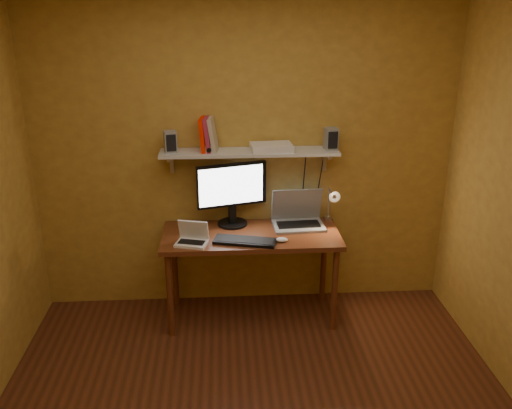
{
  "coord_description": "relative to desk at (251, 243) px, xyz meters",
  "views": [
    {
      "loc": [
        -0.18,
        -2.64,
        2.48
      ],
      "look_at": [
        0.06,
        1.18,
        1.03
      ],
      "focal_mm": 38.0,
      "sensor_mm": 36.0,
      "label": 1
    }
  ],
  "objects": [
    {
      "name": "room",
      "position": [
        -0.03,
        -1.28,
        0.64
      ],
      "size": [
        3.44,
        3.24,
        2.64
      ],
      "color": "#5B2A17",
      "rests_on": "ground"
    },
    {
      "name": "desk",
      "position": [
        0.0,
        0.0,
        0.0
      ],
      "size": [
        1.4,
        0.6,
        0.75
      ],
      "color": "maroon",
      "rests_on": "ground"
    },
    {
      "name": "wall_shelf",
      "position": [
        -0.0,
        0.19,
        0.69
      ],
      "size": [
        1.4,
        0.25,
        0.21
      ],
      "color": "silver",
      "rests_on": "room"
    },
    {
      "name": "monitor",
      "position": [
        -0.14,
        0.19,
        0.38
      ],
      "size": [
        0.56,
        0.3,
        0.52
      ],
      "rotation": [
        0.0,
        0.0,
        0.27
      ],
      "color": "black",
      "rests_on": "desk"
    },
    {
      "name": "laptop",
      "position": [
        0.39,
        0.16,
        0.16
      ],
      "size": [
        0.42,
        0.32,
        0.3
      ],
      "rotation": [
        0.0,
        0.0,
        0.05
      ],
      "color": "gray",
      "rests_on": "desk"
    },
    {
      "name": "netbook",
      "position": [
        -0.45,
        -0.15,
        0.14
      ],
      "size": [
        0.27,
        0.22,
        0.18
      ],
      "rotation": [
        0.0,
        0.0,
        -0.26
      ],
      "color": "white",
      "rests_on": "desk"
    },
    {
      "name": "keyboard",
      "position": [
        -0.06,
        -0.17,
        0.1
      ],
      "size": [
        0.49,
        0.26,
        0.03
      ],
      "primitive_type": "cube",
      "rotation": [
        0.0,
        0.0,
        -0.24
      ],
      "color": "black",
      "rests_on": "desk"
    },
    {
      "name": "mouse",
      "position": [
        0.22,
        -0.17,
        0.1
      ],
      "size": [
        0.1,
        0.07,
        0.03
      ],
      "primitive_type": "ellipsoid",
      "rotation": [
        0.0,
        0.0,
        -0.09
      ],
      "color": "white",
      "rests_on": "desk"
    },
    {
      "name": "desk_lamp",
      "position": [
        0.66,
        0.13,
        0.29
      ],
      "size": [
        0.09,
        0.23,
        0.38
      ],
      "color": "silver",
      "rests_on": "desk"
    },
    {
      "name": "speaker_left",
      "position": [
        -0.61,
        0.19,
        0.79
      ],
      "size": [
        0.11,
        0.11,
        0.17
      ],
      "primitive_type": "cube",
      "rotation": [
        0.0,
        0.0,
        0.23
      ],
      "color": "gray",
      "rests_on": "wall_shelf"
    },
    {
      "name": "speaker_right",
      "position": [
        0.64,
        0.19,
        0.8
      ],
      "size": [
        0.11,
        0.11,
        0.17
      ],
      "primitive_type": "cube",
      "rotation": [
        0.0,
        0.0,
        0.13
      ],
      "color": "gray",
      "rests_on": "wall_shelf"
    },
    {
      "name": "books",
      "position": [
        -0.32,
        0.2,
        0.84
      ],
      "size": [
        0.15,
        0.18,
        0.26
      ],
      "color": "#F81F00",
      "rests_on": "wall_shelf"
    },
    {
      "name": "shelf_camera",
      "position": [
        -0.31,
        0.13,
        0.74
      ],
      "size": [
        0.1,
        0.04,
        0.06
      ],
      "color": "silver",
      "rests_on": "wall_shelf"
    },
    {
      "name": "router",
      "position": [
        0.17,
        0.18,
        0.74
      ],
      "size": [
        0.34,
        0.24,
        0.05
      ],
      "primitive_type": "cube",
      "rotation": [
        0.0,
        0.0,
        0.08
      ],
      "color": "white",
      "rests_on": "wall_shelf"
    }
  ]
}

